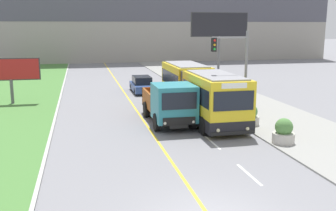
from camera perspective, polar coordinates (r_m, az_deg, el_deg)
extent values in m
cube|color=silver|center=(16.67, 11.67, -9.77)|extent=(0.12, 2.40, 0.01)
cube|color=silver|center=(20.71, 6.46, -5.35)|extent=(0.12, 2.40, 0.01)
cube|color=silver|center=(24.94, 3.03, -2.38)|extent=(0.12, 2.40, 0.01)
cube|color=silver|center=(29.29, 0.61, -0.27)|extent=(0.12, 2.40, 0.01)
cube|color=silver|center=(33.70, -1.17, 1.29)|extent=(0.12, 2.40, 0.01)
cube|color=silver|center=(38.16, -2.55, 2.49)|extent=(0.12, 2.40, 0.01)
cube|color=silver|center=(42.64, -3.63, 3.43)|extent=(0.12, 2.40, 0.01)
cube|color=gray|center=(68.83, -9.71, 14.25)|extent=(80.00, 8.00, 18.91)
cube|color=#4C4C56|center=(64.85, -9.53, 14.85)|extent=(80.00, 0.04, 6.62)
cube|color=yellow|center=(23.57, 6.87, 0.93)|extent=(2.55, 5.75, 2.83)
cube|color=black|center=(23.79, 6.81, -1.59)|extent=(2.57, 5.77, 0.70)
cube|color=black|center=(23.50, 6.89, 1.95)|extent=(2.57, 5.29, 0.99)
cube|color=gray|center=(23.35, 6.95, 4.44)|extent=(2.16, 5.17, 0.08)
cube|color=yellow|center=(29.83, 2.63, 3.23)|extent=(2.55, 5.75, 2.83)
cube|color=black|center=(30.00, 2.62, 1.21)|extent=(2.57, 5.77, 0.70)
cube|color=black|center=(29.77, 2.64, 4.03)|extent=(2.57, 5.29, 0.99)
cube|color=gray|center=(29.66, 2.66, 6.01)|extent=(2.16, 5.17, 0.08)
cube|color=#474747|center=(26.68, 4.50, 2.21)|extent=(2.34, 0.90, 2.60)
cube|color=black|center=(20.84, 9.53, 0.65)|extent=(2.24, 0.04, 1.04)
cube|color=black|center=(21.22, 9.39, -3.97)|extent=(2.49, 0.06, 0.20)
sphere|color=#F4EAB2|center=(20.87, 7.30, -3.61)|extent=(0.20, 0.20, 0.20)
sphere|color=#F4EAB2|center=(21.48, 11.47, -3.31)|extent=(0.20, 0.20, 0.20)
cube|color=white|center=(20.70, 9.61, 2.85)|extent=(1.40, 0.04, 0.28)
cylinder|color=black|center=(21.96, 5.21, -3.00)|extent=(0.28, 1.00, 1.00)
cylinder|color=black|center=(22.80, 11.01, -2.62)|extent=(0.28, 1.00, 1.00)
cylinder|color=black|center=(25.17, 2.82, -1.08)|extent=(0.28, 1.00, 1.00)
cylinder|color=black|center=(25.91, 7.98, -0.82)|extent=(0.28, 1.00, 1.00)
cylinder|color=black|center=(30.29, 0.12, 1.08)|extent=(0.28, 1.00, 1.00)
cylinder|color=black|center=(30.90, 4.50, 1.26)|extent=(0.28, 1.00, 1.00)
cube|color=black|center=(24.90, -0.13, -1.34)|extent=(1.05, 6.23, 0.20)
cube|color=teal|center=(22.90, 0.86, 0.46)|extent=(2.33, 2.55, 2.09)
cube|color=black|center=(21.61, 1.66, 0.63)|extent=(1.98, 0.04, 0.94)
cube|color=black|center=(21.85, 1.65, -2.31)|extent=(1.86, 0.06, 0.44)
sphere|color=silver|center=(21.67, -0.44, -2.61)|extent=(0.18, 0.18, 0.18)
sphere|color=silver|center=(22.06, 3.71, -2.38)|extent=(0.18, 0.18, 0.18)
cube|color=#994C19|center=(26.20, -0.79, -0.33)|extent=(2.21, 3.44, 0.12)
cube|color=#994C19|center=(25.90, -3.06, 0.76)|extent=(0.12, 3.44, 1.22)
cube|color=#994C19|center=(26.32, 1.43, 0.94)|extent=(0.12, 3.44, 1.22)
cube|color=#994C19|center=(24.50, 0.00, 0.15)|extent=(2.21, 0.12, 1.22)
cube|color=#994C19|center=(27.69, -1.50, 1.47)|extent=(2.21, 0.12, 1.22)
cube|color=#994C19|center=(24.37, 0.00, 1.84)|extent=(2.21, 0.12, 0.24)
cylinder|color=black|center=(22.67, -1.63, -2.44)|extent=(0.30, 1.04, 1.04)
cylinder|color=black|center=(23.16, 3.58, -2.15)|extent=(0.30, 1.04, 1.04)
cylinder|color=black|center=(26.19, -3.17, -0.55)|extent=(0.30, 1.04, 1.04)
cylinder|color=black|center=(26.62, 1.39, -0.34)|extent=(0.30, 1.04, 1.04)
cube|color=#2D4784|center=(35.98, -3.78, 2.71)|extent=(1.80, 4.30, 0.61)
cube|color=black|center=(36.00, -3.82, 3.73)|extent=(1.53, 2.37, 0.65)
cylinder|color=black|center=(34.63, -4.77, 2.05)|extent=(0.18, 0.62, 0.62)
cylinder|color=black|center=(34.89, -2.13, 2.15)|extent=(0.18, 0.62, 0.62)
cylinder|color=black|center=(37.16, -5.32, 2.68)|extent=(0.18, 0.62, 0.62)
cylinder|color=black|center=(37.40, -2.85, 2.77)|extent=(0.18, 0.62, 0.62)
cylinder|color=slate|center=(24.10, 11.20, 3.82)|extent=(0.16, 0.16, 5.70)
cylinder|color=slate|center=(23.48, 8.94, 9.71)|extent=(2.20, 0.10, 0.10)
cube|color=black|center=(23.16, 6.67, 8.76)|extent=(0.28, 0.24, 0.80)
sphere|color=red|center=(23.03, 6.79, 9.34)|extent=(0.14, 0.14, 0.14)
sphere|color=orange|center=(23.04, 6.78, 8.74)|extent=(0.14, 0.14, 0.14)
sphere|color=green|center=(23.05, 6.76, 8.15)|extent=(0.14, 0.14, 0.14)
cylinder|color=#59595B|center=(41.46, 7.34, 6.56)|extent=(0.24, 0.24, 4.94)
cube|color=#333333|center=(41.31, 7.47, 11.56)|extent=(6.05, 0.20, 2.45)
cube|color=black|center=(41.20, 7.52, 11.56)|extent=(5.89, 0.02, 2.29)
cylinder|color=#59595B|center=(32.81, -21.71, 1.89)|extent=(0.24, 0.24, 1.92)
cube|color=#333333|center=(32.59, -21.93, 4.91)|extent=(4.42, 0.20, 1.72)
cube|color=#AD1E1E|center=(32.48, -21.96, 4.89)|extent=(4.26, 0.02, 1.56)
cylinder|color=#B7B2A8|center=(21.02, 16.39, -4.53)|extent=(1.14, 1.14, 0.53)
sphere|color=#518442|center=(20.87, 16.48, -3.01)|extent=(0.91, 0.91, 0.91)
cylinder|color=#B7B2A8|center=(24.35, 11.75, -2.15)|extent=(1.15, 1.15, 0.51)
sphere|color=#518442|center=(24.22, 11.81, -0.84)|extent=(0.92, 0.92, 0.92)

